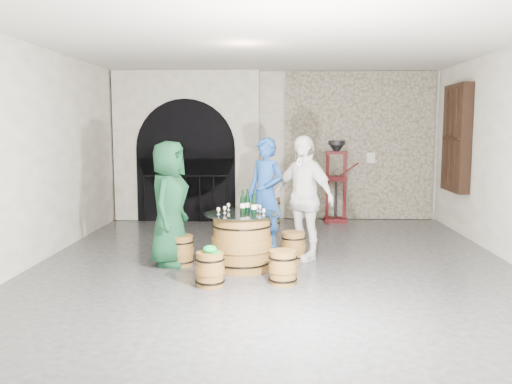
{
  "coord_description": "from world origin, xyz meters",
  "views": [
    {
      "loc": [
        0.04,
        -7.9,
        2.01
      ],
      "look_at": [
        -0.27,
        0.07,
        1.05
      ],
      "focal_mm": 38.0,
      "sensor_mm": 36.0,
      "label": 1
    }
  ],
  "objects_px": {
    "barrel_stool_near_left": "(210,269)",
    "barrel_stool_far": "(259,241)",
    "wine_bottle_left": "(243,203)",
    "corking_press": "(336,175)",
    "side_barrel": "(270,212)",
    "person_green": "(169,203)",
    "barrel_stool_right": "(294,246)",
    "person_white": "(303,198)",
    "person_blue": "(266,194)",
    "barrel_table": "(242,241)",
    "wine_bottle_right": "(247,203)",
    "wine_bottle_center": "(254,205)",
    "barrel_stool_left": "(181,251)",
    "barrel_stool_near_right": "(283,267)"
  },
  "relations": [
    {
      "from": "barrel_stool_near_left",
      "to": "barrel_stool_far",
      "type": "bearing_deg",
      "value": 71.89
    },
    {
      "from": "wine_bottle_left",
      "to": "corking_press",
      "type": "xyz_separation_m",
      "value": [
        1.73,
        3.85,
        0.07
      ]
    },
    {
      "from": "side_barrel",
      "to": "person_green",
      "type": "bearing_deg",
      "value": -114.61
    },
    {
      "from": "barrel_stool_right",
      "to": "person_white",
      "type": "distance_m",
      "value": 0.75
    },
    {
      "from": "barrel_stool_far",
      "to": "corking_press",
      "type": "relative_size",
      "value": 0.25
    },
    {
      "from": "person_green",
      "to": "person_blue",
      "type": "xyz_separation_m",
      "value": [
        1.38,
        1.04,
        0.02
      ]
    },
    {
      "from": "barrel_table",
      "to": "wine_bottle_right",
      "type": "relative_size",
      "value": 3.21
    },
    {
      "from": "person_white",
      "to": "corking_press",
      "type": "height_order",
      "value": "person_white"
    },
    {
      "from": "barrel_stool_right",
      "to": "wine_bottle_right",
      "type": "xyz_separation_m",
      "value": [
        -0.68,
        -0.39,
        0.72
      ]
    },
    {
      "from": "barrel_table",
      "to": "person_white",
      "type": "height_order",
      "value": "person_white"
    },
    {
      "from": "barrel_stool_near_left",
      "to": "side_barrel",
      "type": "height_order",
      "value": "side_barrel"
    },
    {
      "from": "person_green",
      "to": "wine_bottle_left",
      "type": "bearing_deg",
      "value": -90.23
    },
    {
      "from": "person_blue",
      "to": "side_barrel",
      "type": "distance_m",
      "value": 2.15
    },
    {
      "from": "barrel_stool_right",
      "to": "wine_bottle_center",
      "type": "relative_size",
      "value": 1.35
    },
    {
      "from": "person_white",
      "to": "side_barrel",
      "type": "distance_m",
      "value": 2.8
    },
    {
      "from": "barrel_table",
      "to": "barrel_stool_right",
      "type": "relative_size",
      "value": 2.38
    },
    {
      "from": "barrel_stool_right",
      "to": "person_white",
      "type": "bearing_deg",
      "value": 35.39
    },
    {
      "from": "barrel_stool_near_left",
      "to": "corking_press",
      "type": "relative_size",
      "value": 0.25
    },
    {
      "from": "wine_bottle_left",
      "to": "wine_bottle_right",
      "type": "bearing_deg",
      "value": 53.16
    },
    {
      "from": "person_blue",
      "to": "corking_press",
      "type": "bearing_deg",
      "value": 97.19
    },
    {
      "from": "wine_bottle_center",
      "to": "corking_press",
      "type": "xyz_separation_m",
      "value": [
        1.56,
        3.97,
        0.07
      ]
    },
    {
      "from": "barrel_stool_far",
      "to": "side_barrel",
      "type": "distance_m",
      "value": 2.42
    },
    {
      "from": "barrel_stool_far",
      "to": "person_white",
      "type": "bearing_deg",
      "value": -21.07
    },
    {
      "from": "barrel_stool_far",
      "to": "barrel_stool_left",
      "type": "bearing_deg",
      "value": -147.55
    },
    {
      "from": "barrel_stool_near_right",
      "to": "corking_press",
      "type": "height_order",
      "value": "corking_press"
    },
    {
      "from": "wine_bottle_left",
      "to": "person_blue",
      "type": "bearing_deg",
      "value": 75.93
    },
    {
      "from": "wine_bottle_center",
      "to": "side_barrel",
      "type": "distance_m",
      "value": 3.43
    },
    {
      "from": "barrel_stool_left",
      "to": "person_blue",
      "type": "bearing_deg",
      "value": 41.63
    },
    {
      "from": "wine_bottle_left",
      "to": "side_barrel",
      "type": "height_order",
      "value": "wine_bottle_left"
    },
    {
      "from": "barrel_table",
      "to": "barrel_stool_far",
      "type": "relative_size",
      "value": 2.38
    },
    {
      "from": "barrel_stool_left",
      "to": "person_green",
      "type": "xyz_separation_m",
      "value": [
        -0.17,
        0.03,
        0.69
      ]
    },
    {
      "from": "barrel_stool_far",
      "to": "person_white",
      "type": "distance_m",
      "value": 1.02
    },
    {
      "from": "barrel_stool_far",
      "to": "wine_bottle_center",
      "type": "distance_m",
      "value": 1.19
    },
    {
      "from": "barrel_stool_far",
      "to": "barrel_stool_right",
      "type": "bearing_deg",
      "value": -34.21
    },
    {
      "from": "person_blue",
      "to": "corking_press",
      "type": "relative_size",
      "value": 1.07
    },
    {
      "from": "barrel_stool_far",
      "to": "person_green",
      "type": "bearing_deg",
      "value": -152.34
    },
    {
      "from": "person_blue",
      "to": "barrel_stool_far",
      "type": "bearing_deg",
      "value": -68.36
    },
    {
      "from": "barrel_table",
      "to": "person_green",
      "type": "bearing_deg",
      "value": 168.71
    },
    {
      "from": "barrel_stool_left",
      "to": "corking_press",
      "type": "xyz_separation_m",
      "value": [
        2.64,
        3.73,
        0.78
      ]
    },
    {
      "from": "barrel_stool_right",
      "to": "wine_bottle_left",
      "type": "distance_m",
      "value": 1.13
    },
    {
      "from": "barrel_stool_near_right",
      "to": "corking_press",
      "type": "xyz_separation_m",
      "value": [
        1.16,
        4.63,
        0.78
      ]
    },
    {
      "from": "barrel_table",
      "to": "barrel_stool_right",
      "type": "height_order",
      "value": "barrel_table"
    },
    {
      "from": "barrel_stool_near_right",
      "to": "wine_bottle_center",
      "type": "xyz_separation_m",
      "value": [
        -0.4,
        0.66,
        0.72
      ]
    },
    {
      "from": "corking_press",
      "to": "barrel_stool_right",
      "type": "bearing_deg",
      "value": -105.05
    },
    {
      "from": "wine_bottle_left",
      "to": "side_barrel",
      "type": "bearing_deg",
      "value": 84.11
    },
    {
      "from": "person_green",
      "to": "side_barrel",
      "type": "bearing_deg",
      "value": -16.8
    },
    {
      "from": "person_green",
      "to": "corking_press",
      "type": "xyz_separation_m",
      "value": [
        2.81,
        3.7,
        0.1
      ]
    },
    {
      "from": "barrel_stool_left",
      "to": "barrel_stool_right",
      "type": "xyz_separation_m",
      "value": [
        1.65,
        0.35,
        0.0
      ]
    },
    {
      "from": "wine_bottle_right",
      "to": "barrel_stool_near_right",
      "type": "bearing_deg",
      "value": -59.7
    },
    {
      "from": "person_green",
      "to": "wine_bottle_center",
      "type": "distance_m",
      "value": 1.28
    }
  ]
}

